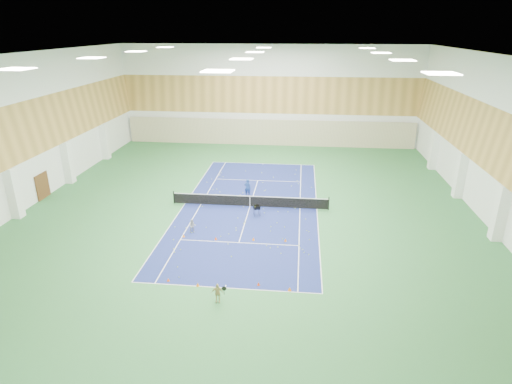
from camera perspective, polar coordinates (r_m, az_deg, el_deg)
ground at (r=35.28m, az=-0.82°, el=-1.93°), size 40.00×40.00×0.00m
room_shell at (r=33.39m, az=-0.87°, el=7.58°), size 36.00×40.00×12.00m
wood_cladding at (r=32.97m, az=-0.89°, el=10.96°), size 36.00×40.00×8.00m
ceiling_light_grid at (r=32.51m, az=-0.93°, el=17.78°), size 21.40×25.40×0.06m
court_surface at (r=35.28m, az=-0.82°, el=-1.93°), size 10.97×23.77×0.01m
tennis_balls_scatter at (r=35.26m, az=-0.82°, el=-1.86°), size 10.57×22.77×0.07m
tennis_net at (r=35.07m, az=-0.82°, el=-1.11°), size 12.80×0.10×1.10m
back_curtain at (r=53.53m, az=1.72°, el=7.94°), size 35.40×0.16×3.20m
door_left_b at (r=40.96m, az=-26.58°, el=0.73°), size 0.08×1.80×2.20m
coach at (r=37.23m, az=-1.13°, el=0.61°), size 0.60×0.42×1.54m
child_court at (r=31.06m, az=-8.47°, el=-4.50°), size 0.57×0.48×1.02m
child_apron at (r=23.55m, az=-5.17°, el=-13.25°), size 0.68×0.35×1.12m
ball_cart at (r=33.41m, az=0.09°, el=-2.49°), size 0.65×0.65×0.87m
cone_svc_a at (r=30.66m, az=-9.63°, el=-5.75°), size 0.21×0.21×0.23m
cone_svc_b at (r=30.00m, az=-5.39°, el=-6.17°), size 0.20×0.20×0.22m
cone_svc_c at (r=29.79m, az=-0.35°, el=-6.27°), size 0.21×0.21×0.23m
cone_svc_d at (r=29.72m, az=3.95°, el=-6.40°), size 0.20×0.20×0.21m
cone_base_a at (r=25.89m, az=-11.63°, el=-11.38°), size 0.18×0.18×0.20m
cone_base_b at (r=25.17m, az=-7.78°, el=-12.12°), size 0.19×0.19×0.21m
cone_base_c at (r=25.02m, az=0.33°, el=-12.13°), size 0.18×0.18×0.20m
cone_base_d at (r=24.62m, az=4.51°, el=-12.77°), size 0.22×0.22×0.24m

